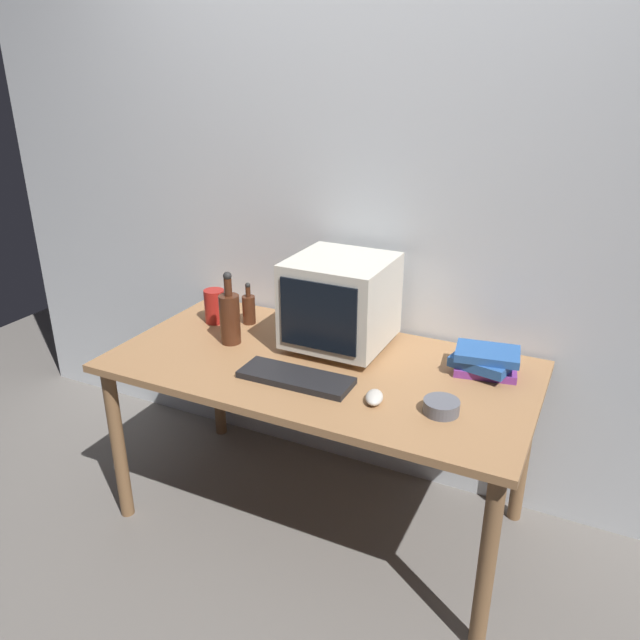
{
  "coord_description": "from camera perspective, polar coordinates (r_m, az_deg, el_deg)",
  "views": [
    {
      "loc": [
        0.93,
        -1.9,
        1.79
      ],
      "look_at": [
        0.0,
        0.0,
        0.91
      ],
      "focal_mm": 34.6,
      "sensor_mm": 36.0,
      "label": 1
    }
  ],
  "objects": [
    {
      "name": "back_wall",
      "position": [
        2.61,
        4.64,
        10.58
      ],
      "size": [
        4.0,
        0.08,
        2.5
      ],
      "primitive_type": "cube",
      "color": "silver",
      "rests_on": "ground"
    },
    {
      "name": "desk",
      "position": [
        2.41,
        0.0,
        -5.72
      ],
      "size": [
        1.62,
        0.83,
        0.73
      ],
      "color": "#9E7047",
      "rests_on": "ground"
    },
    {
      "name": "ground_plane",
      "position": [
        2.78,
        0.0,
        -17.56
      ],
      "size": [
        6.0,
        6.0,
        0.0
      ],
      "primitive_type": "plane",
      "color": "slate"
    },
    {
      "name": "computer_mouse",
      "position": [
        2.11,
        5.04,
        -7.14
      ],
      "size": [
        0.09,
        0.11,
        0.04
      ],
      "primitive_type": "ellipsoid",
      "rotation": [
        0.0,
        0.0,
        0.28
      ],
      "color": "beige",
      "rests_on": "desk"
    },
    {
      "name": "bottle_tall",
      "position": [
        2.53,
        -8.35,
        0.31
      ],
      "size": [
        0.08,
        0.08,
        0.31
      ],
      "color": "#472314",
      "rests_on": "desk"
    },
    {
      "name": "bottle_short",
      "position": [
        2.72,
        -6.6,
        1.09
      ],
      "size": [
        0.06,
        0.06,
        0.19
      ],
      "color": "#472314",
      "rests_on": "desk"
    },
    {
      "name": "cd_spindle",
      "position": [
        2.08,
        11.16,
        -7.87
      ],
      "size": [
        0.12,
        0.12,
        0.04
      ],
      "primitive_type": "cylinder",
      "color": "#595B66",
      "rests_on": "desk"
    },
    {
      "name": "metal_canister",
      "position": [
        2.76,
        -9.72,
        1.27
      ],
      "size": [
        0.09,
        0.09,
        0.15
      ],
      "primitive_type": "cylinder",
      "color": "#A51E19",
      "rests_on": "desk"
    },
    {
      "name": "book_stack",
      "position": [
        2.36,
        15.0,
        -3.72
      ],
      "size": [
        0.26,
        0.2,
        0.1
      ],
      "color": "#843893",
      "rests_on": "desk"
    },
    {
      "name": "crt_monitor",
      "position": [
        2.44,
        1.91,
        1.68
      ],
      "size": [
        0.38,
        0.39,
        0.37
      ],
      "color": "beige",
      "rests_on": "desk"
    },
    {
      "name": "keyboard",
      "position": [
        2.24,
        -2.25,
        -5.35
      ],
      "size": [
        0.42,
        0.16,
        0.02
      ],
      "primitive_type": "cube",
      "rotation": [
        0.0,
        0.0,
        0.01
      ],
      "color": "black",
      "rests_on": "desk"
    }
  ]
}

